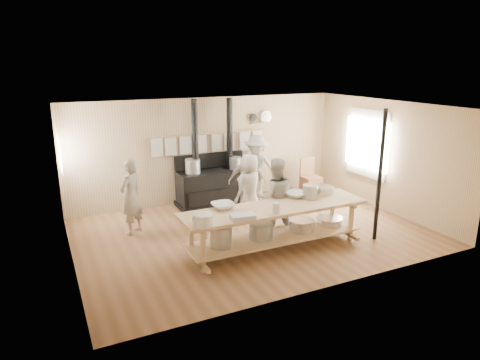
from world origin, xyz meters
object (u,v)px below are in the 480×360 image
Objects in this scene: chair at (310,184)px; roasting_pan at (243,217)px; cook_far_left at (131,197)px; cook_left at (275,197)px; cook_right at (248,182)px; cook_by_window at (256,168)px; cook_center at (249,188)px; prep_table at (275,223)px; stove at (214,183)px.

chair is 4.59m from roasting_pan.
cook_far_left is at bearing 121.85° from roasting_pan.
chair is (2.28, 2.03, -0.52)m from cook_left.
cook_right is 1.06m from cook_by_window.
cook_center is at bearing -81.40° from cook_by_window.
cook_left reaches higher than cook_far_left.
cook_left reaches higher than cook_center.
prep_table is at bearing 21.74° from roasting_pan.
cook_center is (0.28, -1.40, 0.23)m from stove.
stove is 1.61× the size of cook_left.
roasting_pan is (-1.27, -2.35, 0.14)m from cook_right.
prep_table is at bearing -90.04° from stove.
stove is at bearing -102.32° from cook_center.
cook_by_window reaches higher than chair.
cook_left is 3.97× the size of roasting_pan.
roasting_pan is (-3.46, -2.96, 0.61)m from chair.
chair is at bearing -116.95° from cook_left.
roasting_pan is at bearing -78.85° from cook_by_window.
cook_far_left is at bearing -154.35° from stove.
cook_far_left is 2.54m from cook_center.
cook_center is at bearing 80.17° from prep_table.
chair is 2.38× the size of roasting_pan.
chair is (1.53, -0.21, -0.56)m from cook_by_window.
cook_by_window is at bearing -8.95° from stove.
chair is at bearing -136.81° from cook_right.
stove is at bearing -60.45° from cook_left.
stove reaches higher than prep_table.
stove is 1.11m from cook_right.
roasting_pan is (1.41, -2.27, 0.11)m from cook_far_left.
cook_by_window reaches higher than cook_left.
cook_left is 2.37m from cook_by_window.
stove is 0.72× the size of prep_table.
cook_far_left is at bearing -6.13° from cook_left.
cook_center is at bearing -78.78° from stove.
cook_far_left is 0.97× the size of cook_left.
cook_far_left reaches higher than roasting_pan.
prep_table is 3.07m from cook_by_window.
cook_by_window is at bearing -101.17° from cook_right.
prep_table is 1.66m from cook_center.
prep_table is 2.14× the size of cook_by_window.
cook_center is 1.55× the size of chair.
cook_by_window is (3.34, 0.90, 0.06)m from cook_far_left.
cook_far_left is at bearing -171.97° from chair.
cook_by_window reaches higher than roasting_pan.
prep_table is 2.39× the size of cook_right.
stove reaches higher than roasting_pan.
chair is at bearing 40.54° from roasting_pan.
cook_right is (2.68, 0.08, -0.03)m from cook_far_left.
prep_table is at bearing -68.74° from cook_by_window.
cook_by_window reaches higher than prep_table.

